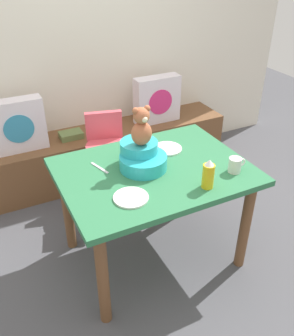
{
  "coord_description": "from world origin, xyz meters",
  "views": [
    {
      "loc": [
        -0.92,
        -1.75,
        1.97
      ],
      "look_at": [
        0.0,
        0.1,
        0.69
      ],
      "focal_mm": 39.39,
      "sensor_mm": 36.0,
      "label": 1
    }
  ],
  "objects_px": {
    "dinner_plate_near": "(131,198)",
    "teddy_bear": "(142,127)",
    "infant_seat_teal": "(142,157)",
    "pillow_floral_right": "(157,100)",
    "ketchup_bottle": "(208,174)",
    "book_stack": "(71,135)",
    "dinner_plate_far": "(167,149)",
    "dining_table": "(154,183)",
    "coffee_mug": "(235,165)",
    "pillow_floral_left": "(17,126)",
    "highchair": "(107,149)"
  },
  "relations": [
    {
      "from": "dinner_plate_near",
      "to": "teddy_bear",
      "type": "bearing_deg",
      "value": 53.94
    },
    {
      "from": "infant_seat_teal",
      "to": "pillow_floral_right",
      "type": "bearing_deg",
      "value": 57.96
    },
    {
      "from": "teddy_bear",
      "to": "ketchup_bottle",
      "type": "relative_size",
      "value": 1.35
    },
    {
      "from": "book_stack",
      "to": "infant_seat_teal",
      "type": "relative_size",
      "value": 0.61
    },
    {
      "from": "book_stack",
      "to": "infant_seat_teal",
      "type": "height_order",
      "value": "infant_seat_teal"
    },
    {
      "from": "dinner_plate_near",
      "to": "pillow_floral_right",
      "type": "bearing_deg",
      "value": 57.14
    },
    {
      "from": "pillow_floral_right",
      "to": "ketchup_bottle",
      "type": "distance_m",
      "value": 1.57
    },
    {
      "from": "dinner_plate_near",
      "to": "dinner_plate_far",
      "type": "height_order",
      "value": "same"
    },
    {
      "from": "dining_table",
      "to": "dinner_plate_near",
      "type": "xyz_separation_m",
      "value": [
        -0.26,
        -0.22,
        0.12
      ]
    },
    {
      "from": "teddy_bear",
      "to": "coffee_mug",
      "type": "bearing_deg",
      "value": -32.08
    },
    {
      "from": "book_stack",
      "to": "dinner_plate_far",
      "type": "height_order",
      "value": "dinner_plate_far"
    },
    {
      "from": "teddy_bear",
      "to": "dinner_plate_far",
      "type": "relative_size",
      "value": 1.25
    },
    {
      "from": "coffee_mug",
      "to": "dining_table",
      "type": "bearing_deg",
      "value": 149.98
    },
    {
      "from": "coffee_mug",
      "to": "dinner_plate_far",
      "type": "bearing_deg",
      "value": 118.44
    },
    {
      "from": "pillow_floral_left",
      "to": "dinner_plate_far",
      "type": "bearing_deg",
      "value": -49.48
    },
    {
      "from": "ketchup_bottle",
      "to": "dinner_plate_far",
      "type": "relative_size",
      "value": 0.92
    },
    {
      "from": "pillow_floral_right",
      "to": "dinner_plate_far",
      "type": "xyz_separation_m",
      "value": [
        -0.44,
        -0.99,
        0.07
      ]
    },
    {
      "from": "teddy_bear",
      "to": "dinner_plate_near",
      "type": "bearing_deg",
      "value": -126.06
    },
    {
      "from": "pillow_floral_left",
      "to": "dinner_plate_near",
      "type": "relative_size",
      "value": 2.2
    },
    {
      "from": "pillow_floral_left",
      "to": "dinner_plate_far",
      "type": "height_order",
      "value": "pillow_floral_left"
    },
    {
      "from": "dining_table",
      "to": "highchair",
      "type": "distance_m",
      "value": 0.77
    },
    {
      "from": "ketchup_bottle",
      "to": "infant_seat_teal",
      "type": "bearing_deg",
      "value": 122.94
    },
    {
      "from": "book_stack",
      "to": "pillow_floral_left",
      "type": "bearing_deg",
      "value": -177.24
    },
    {
      "from": "highchair",
      "to": "ketchup_bottle",
      "type": "distance_m",
      "value": 1.14
    },
    {
      "from": "book_stack",
      "to": "dinner_plate_near",
      "type": "bearing_deg",
      "value": -91.93
    },
    {
      "from": "ketchup_bottle",
      "to": "dinner_plate_far",
      "type": "xyz_separation_m",
      "value": [
        0.01,
        0.5,
        -0.08
      ]
    },
    {
      "from": "pillow_floral_left",
      "to": "dinner_plate_far",
      "type": "distance_m",
      "value": 1.3
    },
    {
      "from": "dining_table",
      "to": "teddy_bear",
      "type": "relative_size",
      "value": 4.76
    },
    {
      "from": "pillow_floral_left",
      "to": "dining_table",
      "type": "xyz_separation_m",
      "value": [
        0.65,
        -1.17,
        -0.05
      ]
    },
    {
      "from": "teddy_bear",
      "to": "coffee_mug",
      "type": "xyz_separation_m",
      "value": [
        0.49,
        -0.31,
        -0.23
      ]
    },
    {
      "from": "infant_seat_teal",
      "to": "coffee_mug",
      "type": "xyz_separation_m",
      "value": [
        0.49,
        -0.31,
        -0.02
      ]
    },
    {
      "from": "dining_table",
      "to": "infant_seat_teal",
      "type": "height_order",
      "value": "infant_seat_teal"
    },
    {
      "from": "pillow_floral_right",
      "to": "book_stack",
      "type": "relative_size",
      "value": 2.2
    },
    {
      "from": "book_stack",
      "to": "highchair",
      "type": "xyz_separation_m",
      "value": [
        0.17,
        -0.44,
        0.03
      ]
    },
    {
      "from": "infant_seat_teal",
      "to": "dinner_plate_near",
      "type": "height_order",
      "value": "infant_seat_teal"
    },
    {
      "from": "dining_table",
      "to": "dinner_plate_near",
      "type": "bearing_deg",
      "value": -139.65
    },
    {
      "from": "dining_table",
      "to": "dinner_plate_near",
      "type": "distance_m",
      "value": 0.36
    },
    {
      "from": "dining_table",
      "to": "coffee_mug",
      "type": "xyz_separation_m",
      "value": [
        0.43,
        -0.25,
        0.16
      ]
    },
    {
      "from": "infant_seat_teal",
      "to": "ketchup_bottle",
      "type": "distance_m",
      "value": 0.45
    },
    {
      "from": "pillow_floral_right",
      "to": "book_stack",
      "type": "height_order",
      "value": "pillow_floral_right"
    },
    {
      "from": "pillow_floral_right",
      "to": "infant_seat_teal",
      "type": "height_order",
      "value": "same"
    },
    {
      "from": "pillow_floral_left",
      "to": "infant_seat_teal",
      "type": "relative_size",
      "value": 1.33
    },
    {
      "from": "ketchup_bottle",
      "to": "dinner_plate_near",
      "type": "relative_size",
      "value": 0.92
    },
    {
      "from": "highchair",
      "to": "teddy_bear",
      "type": "xyz_separation_m",
      "value": [
        -0.02,
        -0.7,
        0.5
      ]
    },
    {
      "from": "pillow_floral_left",
      "to": "highchair",
      "type": "height_order",
      "value": "pillow_floral_left"
    },
    {
      "from": "infant_seat_teal",
      "to": "coffee_mug",
      "type": "bearing_deg",
      "value": -32.13
    },
    {
      "from": "highchair",
      "to": "coffee_mug",
      "type": "relative_size",
      "value": 6.58
    },
    {
      "from": "pillow_floral_right",
      "to": "teddy_bear",
      "type": "distance_m",
      "value": 1.36
    },
    {
      "from": "teddy_bear",
      "to": "dinner_plate_near",
      "type": "distance_m",
      "value": 0.44
    },
    {
      "from": "pillow_floral_left",
      "to": "book_stack",
      "type": "distance_m",
      "value": 0.48
    }
  ]
}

